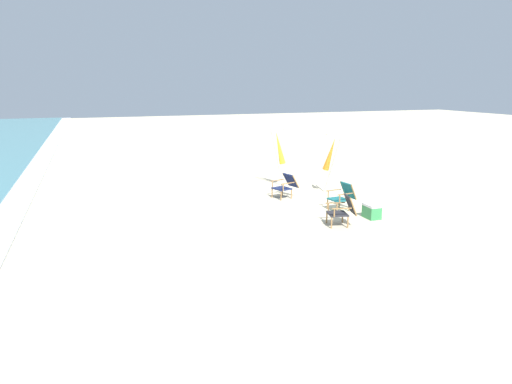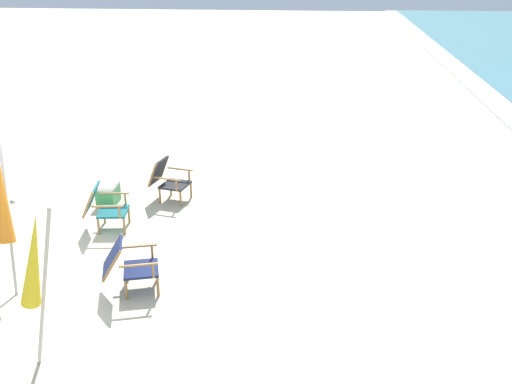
# 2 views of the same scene
# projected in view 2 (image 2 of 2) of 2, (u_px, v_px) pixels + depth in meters

# --- Properties ---
(ground_plane) EXTENTS (80.00, 80.00, 0.00)m
(ground_plane) POSITION_uv_depth(u_px,v_px,m) (58.00, 280.00, 8.76)
(ground_plane) COLOR beige
(beach_chair_far_center) EXTENTS (0.76, 0.90, 0.77)m
(beach_chair_far_center) POSITION_uv_depth(u_px,v_px,m) (128.00, 264.00, 8.34)
(beach_chair_far_center) COLOR #19234C
(beach_chair_far_center) RESTS_ON ground
(beach_chair_front_left) EXTENTS (0.66, 0.78, 0.80)m
(beach_chair_front_left) POSITION_uv_depth(u_px,v_px,m) (103.00, 206.00, 10.19)
(beach_chair_front_left) COLOR #196066
(beach_chair_front_left) RESTS_ON ground
(beach_chair_front_right) EXTENTS (0.72, 0.81, 0.81)m
(beach_chair_front_right) POSITION_uv_depth(u_px,v_px,m) (168.00, 178.00, 11.38)
(beach_chair_front_right) COLOR #28282D
(beach_chair_front_right) RESTS_ON ground
(umbrella_furled_orange) EXTENTS (0.76, 0.40, 2.03)m
(umbrella_furled_orange) POSITION_uv_depth(u_px,v_px,m) (4.00, 202.00, 8.09)
(umbrella_furled_orange) COLOR #B7B2A8
(umbrella_furled_orange) RESTS_ON ground
(umbrella_furled_yellow) EXTENTS (0.31, 0.57, 2.08)m
(umbrella_furled_yellow) POSITION_uv_depth(u_px,v_px,m) (34.00, 262.00, 6.46)
(umbrella_furled_yellow) COLOR #B7B2A8
(umbrella_furled_yellow) RESTS_ON ground
(cooler_box) EXTENTS (0.49, 0.35, 0.40)m
(cooler_box) POSITION_uv_depth(u_px,v_px,m) (108.00, 194.00, 11.29)
(cooler_box) COLOR #338C4C
(cooler_box) RESTS_ON ground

